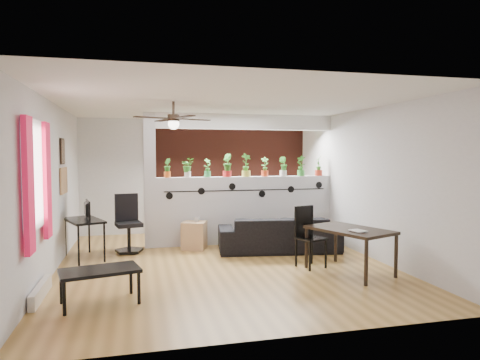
# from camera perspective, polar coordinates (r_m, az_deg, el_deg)

# --- Properties ---
(room_shell) EXTENTS (6.30, 7.10, 2.90)m
(room_shell) POSITION_cam_1_polar(r_m,az_deg,el_deg) (7.02, -2.46, -0.64)
(room_shell) COLOR olive
(room_shell) RESTS_ON ground
(partition_wall) EXTENTS (3.60, 0.18, 1.35)m
(partition_wall) POSITION_cam_1_polar(r_m,az_deg,el_deg) (8.72, 0.82, -3.97)
(partition_wall) COLOR #BCBCC1
(partition_wall) RESTS_ON ground
(ceiling_header) EXTENTS (3.60, 0.18, 0.30)m
(ceiling_header) POSITION_cam_1_polar(r_m,az_deg,el_deg) (8.67, 0.83, 7.74)
(ceiling_header) COLOR silver
(ceiling_header) RESTS_ON room_shell
(pier_column) EXTENTS (0.22, 0.20, 2.60)m
(pier_column) POSITION_cam_1_polar(r_m,az_deg,el_deg) (8.39, -11.92, -0.05)
(pier_column) COLOR #BCBCC1
(pier_column) RESTS_ON ground
(brick_panel) EXTENTS (3.90, 0.05, 2.60)m
(brick_panel) POSITION_cam_1_polar(r_m,az_deg,el_deg) (10.09, -1.25, 0.59)
(brick_panel) COLOR #A84330
(brick_panel) RESTS_ON ground
(vine_decal) EXTENTS (3.31, 0.01, 0.30)m
(vine_decal) POSITION_cam_1_polar(r_m,az_deg,el_deg) (8.58, 0.98, -1.37)
(vine_decal) COLOR black
(vine_decal) RESTS_ON partition_wall
(window_assembly) EXTENTS (0.09, 1.30, 1.55)m
(window_assembly) POSITION_cam_1_polar(r_m,az_deg,el_deg) (5.81, -25.55, 0.25)
(window_assembly) COLOR white
(window_assembly) RESTS_ON room_shell
(baseboard_heater) EXTENTS (0.08, 1.00, 0.18)m
(baseboard_heater) POSITION_cam_1_polar(r_m,az_deg,el_deg) (6.04, -25.05, -13.31)
(baseboard_heater) COLOR silver
(baseboard_heater) RESTS_ON ground
(corkboard) EXTENTS (0.03, 0.60, 0.45)m
(corkboard) POSITION_cam_1_polar(r_m,az_deg,el_deg) (7.93, -22.44, -0.07)
(corkboard) COLOR #9C734B
(corkboard) RESTS_ON room_shell
(framed_art) EXTENTS (0.03, 0.34, 0.44)m
(framed_art) POSITION_cam_1_polar(r_m,az_deg,el_deg) (7.87, -22.60, 3.55)
(framed_art) COLOR #8C7259
(framed_art) RESTS_ON room_shell
(ceiling_fan) EXTENTS (1.19, 1.19, 0.43)m
(ceiling_fan) POSITION_cam_1_polar(r_m,az_deg,el_deg) (6.62, -8.85, 7.87)
(ceiling_fan) COLOR black
(ceiling_fan) RESTS_ON room_shell
(potted_plant_0) EXTENTS (0.17, 0.20, 0.37)m
(potted_plant_0) POSITION_cam_1_polar(r_m,az_deg,el_deg) (8.40, -9.68, 1.69)
(potted_plant_0) COLOR #CE5618
(potted_plant_0) RESTS_ON partition_wall
(potted_plant_1) EXTENTS (0.19, 0.16, 0.37)m
(potted_plant_1) POSITION_cam_1_polar(r_m,az_deg,el_deg) (8.43, -7.00, 1.71)
(potted_plant_1) COLOR silver
(potted_plant_1) RESTS_ON partition_wall
(potted_plant_2) EXTENTS (0.23, 0.21, 0.37)m
(potted_plant_2) POSITION_cam_1_polar(r_m,az_deg,el_deg) (8.49, -4.35, 1.74)
(potted_plant_2) COLOR green
(potted_plant_2) RESTS_ON partition_wall
(potted_plant_3) EXTENTS (0.24, 0.28, 0.47)m
(potted_plant_3) POSITION_cam_1_polar(r_m,az_deg,el_deg) (8.56, -1.74, 2.07)
(potted_plant_3) COLOR red
(potted_plant_3) RESTS_ON partition_wall
(potted_plant_4) EXTENTS (0.32, 0.32, 0.48)m
(potted_plant_4) POSITION_cam_1_polar(r_m,az_deg,el_deg) (8.65, 0.82, 2.12)
(potted_plant_4) COLOR gold
(potted_plant_4) RESTS_ON partition_wall
(potted_plant_5) EXTENTS (0.22, 0.19, 0.40)m
(potted_plant_5) POSITION_cam_1_polar(r_m,az_deg,el_deg) (8.75, 3.33, 1.88)
(potted_plant_5) COLOR red
(potted_plant_5) RESTS_ON partition_wall
(potted_plant_6) EXTENTS (0.25, 0.26, 0.40)m
(potted_plant_6) POSITION_cam_1_polar(r_m,az_deg,el_deg) (8.88, 5.77, 1.90)
(potted_plant_6) COLOR silver
(potted_plant_6) RESTS_ON partition_wall
(potted_plant_7) EXTENTS (0.23, 0.19, 0.43)m
(potted_plant_7) POSITION_cam_1_polar(r_m,az_deg,el_deg) (9.01, 8.14, 1.99)
(potted_plant_7) COLOR green
(potted_plant_7) RESTS_ON partition_wall
(potted_plant_8) EXTENTS (0.26, 0.28, 0.43)m
(potted_plant_8) POSITION_cam_1_polar(r_m,az_deg,el_deg) (9.17, 10.44, 2.00)
(potted_plant_8) COLOR #AE2F1B
(potted_plant_8) RESTS_ON partition_wall
(sofa) EXTENTS (2.22, 1.13, 0.62)m
(sofa) POSITION_cam_1_polar(r_m,az_deg,el_deg) (8.06, 5.18, -7.23)
(sofa) COLOR black
(sofa) RESTS_ON ground
(cube_shelf) EXTENTS (0.54, 0.51, 0.52)m
(cube_shelf) POSITION_cam_1_polar(r_m,az_deg,el_deg) (8.22, -6.12, -7.36)
(cube_shelf) COLOR tan
(cube_shelf) RESTS_ON ground
(cup) EXTENTS (0.14, 0.14, 0.09)m
(cup) POSITION_cam_1_polar(r_m,az_deg,el_deg) (8.18, -5.78, -5.24)
(cup) COLOR gray
(cup) RESTS_ON cube_shelf
(computer_desk) EXTENTS (0.81, 1.06, 0.69)m
(computer_desk) POSITION_cam_1_polar(r_m,az_deg,el_deg) (7.85, -20.10, -5.41)
(computer_desk) COLOR black
(computer_desk) RESTS_ON ground
(monitor) EXTENTS (0.30, 0.11, 0.17)m
(monitor) POSITION_cam_1_polar(r_m,az_deg,el_deg) (7.97, -20.00, -4.18)
(monitor) COLOR black
(monitor) RESTS_ON computer_desk
(office_chair) EXTENTS (0.55, 0.55, 1.05)m
(office_chair) POSITION_cam_1_polar(r_m,az_deg,el_deg) (8.16, -14.69, -6.10)
(office_chair) COLOR black
(office_chair) RESTS_ON ground
(dining_table) EXTENTS (1.16, 1.43, 0.68)m
(dining_table) POSITION_cam_1_polar(r_m,az_deg,el_deg) (6.74, 14.41, -6.88)
(dining_table) COLOR black
(dining_table) RESTS_ON ground
(book) EXTENTS (0.22, 0.26, 0.02)m
(book) POSITION_cam_1_polar(r_m,az_deg,el_deg) (6.41, 14.89, -6.64)
(book) COLOR gray
(book) RESTS_ON dining_table
(folding_chair) EXTENTS (0.50, 0.50, 0.97)m
(folding_chair) POSITION_cam_1_polar(r_m,az_deg,el_deg) (6.98, 8.97, -6.72)
(folding_chair) COLOR black
(folding_chair) RESTS_ON ground
(coffee_table) EXTENTS (1.00, 0.70, 0.43)m
(coffee_table) POSITION_cam_1_polar(r_m,az_deg,el_deg) (5.50, -18.19, -11.67)
(coffee_table) COLOR black
(coffee_table) RESTS_ON ground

